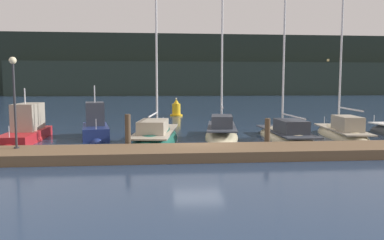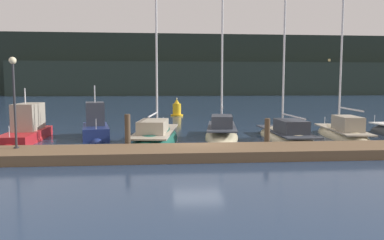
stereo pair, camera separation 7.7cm
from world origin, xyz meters
The scene contains 13 objects.
ground_plane centered at (0.00, 0.00, 0.00)m, with size 400.00×400.00×0.00m, color navy.
dock centered at (0.00, -1.91, 0.23)m, with size 43.00×2.80×0.45m, color brown.
mooring_pile_2 centered at (-3.52, -0.26, 0.94)m, with size 0.28×0.28×1.87m, color #4C3D2D.
mooring_pile_3 centered at (3.52, -0.26, 0.81)m, with size 0.28×0.28×1.61m, color #4C3D2D.
motorboat_berth_3 centered at (-9.83, 4.09, 0.38)m, with size 2.03×6.44×3.71m.
motorboat_berth_4 centered at (-5.96, 5.01, 0.39)m, with size 2.49×5.10×3.88m.
sailboat_berth_5 centered at (-2.19, 3.26, 0.11)m, with size 3.54×8.72×10.68m.
sailboat_berth_6 centered at (1.95, 4.36, 0.18)m, with size 3.15×7.32×10.28m.
sailboat_berth_7 centered at (5.75, 3.32, 0.13)m, with size 2.42×7.92×9.61m.
sailboat_berth_8 centered at (9.51, 3.64, 0.15)m, with size 2.93×7.71×11.26m.
channel_buoy centered at (-0.09, 20.64, 0.71)m, with size 1.31×1.31×1.92m.
dock_lamppost centered at (-8.42, -1.37, 3.18)m, with size 0.32×0.32×4.10m.
hillside_backdrop centered at (4.51, 102.76, 8.63)m, with size 240.00×23.00×18.71m.
Camera 1 is at (-2.05, -18.74, 3.34)m, focal length 35.00 mm.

